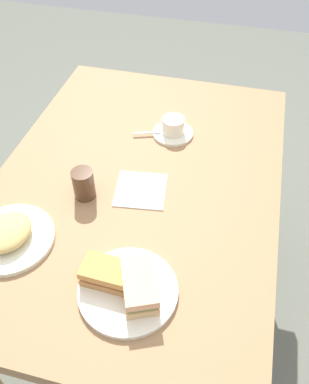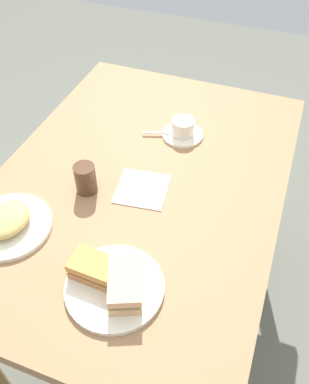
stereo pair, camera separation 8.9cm
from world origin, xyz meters
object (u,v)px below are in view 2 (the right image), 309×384
object	(u,v)px
dining_table	(140,202)
coffee_cup	(183,126)
side_plate	(9,226)
napkin	(142,189)
sandwich_front	(125,284)
sandwich_plate	(115,287)
sandwich_back	(99,270)
drinking_glass	(86,179)
spoon	(161,133)
coffee_saucer	(182,135)

from	to	relation	value
dining_table	coffee_cup	world-z (taller)	coffee_cup
dining_table	side_plate	world-z (taller)	side_plate
coffee_cup	napkin	bearing A→B (deg)	-6.97
coffee_cup	napkin	xyz separation A→B (m)	(0.29, -0.04, -0.04)
side_plate	sandwich_front	bearing A→B (deg)	78.62
sandwich_plate	coffee_cup	bearing A→B (deg)	-177.60
sandwich_back	napkin	world-z (taller)	sandwich_back
dining_table	sandwich_front	distance (m)	0.43
sandwich_back	drinking_glass	bearing A→B (deg)	-147.01
sandwich_front	spoon	xyz separation A→B (m)	(-0.61, -0.13, -0.03)
drinking_glass	coffee_saucer	bearing A→B (deg)	151.42
spoon	sandwich_front	bearing A→B (deg)	11.75
sandwich_plate	coffee_saucer	world-z (taller)	sandwich_plate
drinking_glass	side_plate	bearing A→B (deg)	-33.19
sandwich_back	dining_table	bearing A→B (deg)	-173.29
sandwich_front	drinking_glass	bearing A→B (deg)	-138.87
spoon	dining_table	bearing A→B (deg)	2.22
spoon	side_plate	bearing A→B (deg)	-25.68
spoon	napkin	bearing A→B (deg)	7.23
spoon	napkin	distance (m)	0.27
sandwich_back	sandwich_front	bearing A→B (deg)	76.95
dining_table	coffee_saucer	bearing A→B (deg)	166.33
side_plate	spoon	bearing A→B (deg)	154.32
sandwich_plate	sandwich_back	distance (m)	0.06
coffee_saucer	spoon	world-z (taller)	spoon
sandwich_plate	coffee_saucer	xyz separation A→B (m)	(-0.63, -0.03, -0.00)
spoon	napkin	size ratio (longest dim) A/B	0.65
sandwich_back	drinking_glass	world-z (taller)	drinking_glass
coffee_cup	side_plate	distance (m)	0.65
sandwich_front	coffee_saucer	xyz separation A→B (m)	(-0.64, -0.06, -0.04)
sandwich_back	side_plate	xyz separation A→B (m)	(-0.06, -0.31, -0.03)
spoon	napkin	world-z (taller)	spoon
drinking_glass	sandwich_front	bearing A→B (deg)	41.13
sandwich_plate	sandwich_back	world-z (taller)	sandwich_back
coffee_cup	coffee_saucer	bearing A→B (deg)	-10.52
sandwich_plate	side_plate	world-z (taller)	same
coffee_cup	napkin	world-z (taller)	coffee_cup
side_plate	sandwich_plate	bearing A→B (deg)	78.21
sandwich_back	sandwich_plate	bearing A→B (deg)	72.65
sandwich_back	drinking_glass	distance (m)	0.32
coffee_cup	napkin	size ratio (longest dim) A/B	0.68
dining_table	sandwich_front	world-z (taller)	sandwich_front
napkin	spoon	bearing A→B (deg)	-172.77
sandwich_front	coffee_saucer	bearing A→B (deg)	-174.81
dining_table	spoon	bearing A→B (deg)	-177.78
coffee_cup	sandwich_front	bearing A→B (deg)	5.15
sandwich_plate	napkin	size ratio (longest dim) A/B	1.63
spoon	side_plate	distance (m)	0.59
sandwich_front	coffee_cup	bearing A→B (deg)	-174.85
sandwich_plate	spoon	distance (m)	0.62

